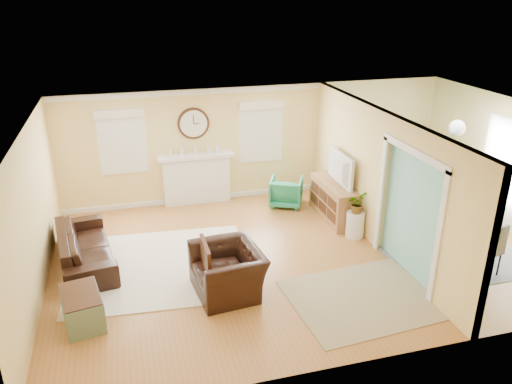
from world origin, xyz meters
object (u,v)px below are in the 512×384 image
at_px(eames_chair, 228,271).
at_px(dining_table, 439,227).
at_px(green_chair, 286,192).
at_px(credenza, 334,200).
at_px(sofa, 85,247).

relative_size(eames_chair, dining_table, 0.60).
relative_size(green_chair, dining_table, 0.37).
bearing_deg(dining_table, credenza, 56.18).
height_order(sofa, credenza, credenza).
bearing_deg(credenza, sofa, -173.06).
relative_size(green_chair, credenza, 0.46).
bearing_deg(credenza, eames_chair, -142.16).
xyz_separation_m(green_chair, credenza, (0.77, -0.91, 0.07)).
distance_m(green_chair, dining_table, 3.40).
bearing_deg(sofa, credenza, -91.18).
relative_size(sofa, credenza, 1.42).
bearing_deg(credenza, dining_table, -47.55).
bearing_deg(sofa, eames_chair, -132.51).
distance_m(eames_chair, green_chair, 3.69).
height_order(eames_chair, green_chair, eames_chair).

